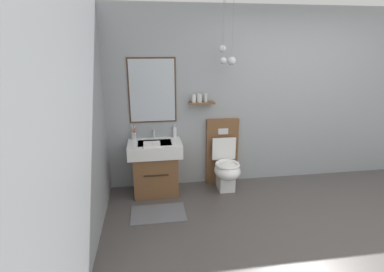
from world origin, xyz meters
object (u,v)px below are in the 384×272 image
Objects in this scene: vanity_sink_left at (155,166)px; folded_hand_towel at (152,144)px; soap_dispenser at (175,132)px; toilet at (225,163)px; toothbrush_cup at (134,135)px.

folded_hand_towel reaches higher than vanity_sink_left.
folded_hand_towel is at bearing -133.81° from soap_dispenser.
toilet is 1.14m from folded_hand_towel.
toothbrush_cup reaches higher than folded_hand_towel.
folded_hand_towel is at bearing -170.27° from toilet.
toothbrush_cup is 1.11× the size of soap_dispenser.
vanity_sink_left is at bearing -32.23° from toothbrush_cup.
vanity_sink_left is 0.75× the size of toilet.
toilet is 0.86m from soap_dispenser.
soap_dispenser is at bearing 166.54° from toilet.
soap_dispenser is at bearing 46.19° from folded_hand_towel.
toothbrush_cup is at bearing 125.92° from folded_hand_towel.
vanity_sink_left is at bearing -178.86° from toilet.
soap_dispenser is 0.84× the size of folded_hand_towel.
vanity_sink_left is 0.53m from toothbrush_cup.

